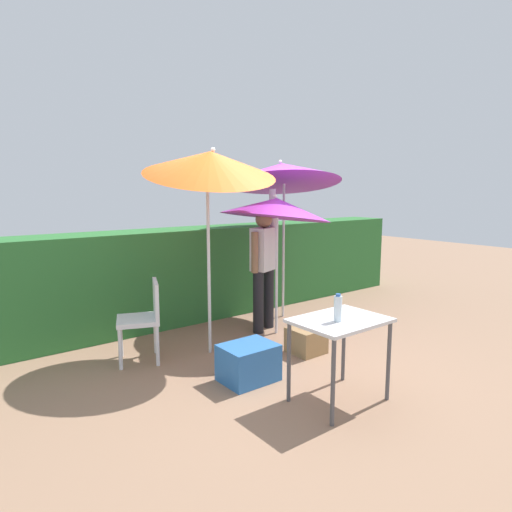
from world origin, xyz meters
TOP-DOWN VIEW (x-y plane):
  - ground_plane at (0.00, 0.00)m, footprint 24.00×24.00m
  - hedge_row at (0.00, 1.84)m, footprint 8.00×0.70m
  - umbrella_rainbow at (-0.52, 0.45)m, footprint 1.52×1.48m
  - umbrella_orange at (1.06, 1.06)m, footprint 1.71×1.69m
  - umbrella_yellow at (0.51, 0.54)m, footprint 1.43×1.41m
  - person_vendor at (0.46, 0.73)m, footprint 0.54×0.34m
  - chair_plastic at (-1.24, 0.69)m, footprint 0.57×0.57m
  - cooler_box at (-0.64, -0.41)m, footprint 0.53×0.42m
  - crate_cardboard at (0.33, -0.22)m, footprint 0.36×0.37m
  - folding_table at (-0.26, -1.24)m, footprint 0.80×0.60m
  - bottle_water at (-0.33, -1.27)m, footprint 0.07×0.07m

SIDE VIEW (x-z plane):
  - ground_plane at x=0.00m, z-range 0.00..0.00m
  - crate_cardboard at x=0.33m, z-range 0.00..0.29m
  - cooler_box at x=-0.64m, z-range 0.00..0.36m
  - chair_plastic at x=-1.24m, z-range 0.07..0.96m
  - hedge_row at x=0.00m, z-range 0.00..1.32m
  - folding_table at x=-0.26m, z-range 0.28..1.04m
  - bottle_water at x=-0.33m, z-range 0.75..0.99m
  - person_vendor at x=0.46m, z-range -0.01..1.87m
  - umbrella_yellow at x=0.51m, z-range 0.70..2.57m
  - umbrella_orange at x=1.06m, z-range 0.87..3.32m
  - umbrella_rainbow at x=-0.52m, z-range 0.89..3.41m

